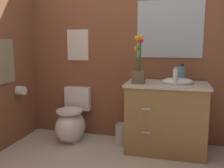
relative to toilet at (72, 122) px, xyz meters
The scene contains 11 objects.
wall_back 1.46m from the toilet, 16.50° to the left, with size 4.62×0.05×2.50m, color brown.
toilet is the anchor object (origin of this frame).
vanity_cabinet 1.23m from the toilet, ahead, with size 0.94×0.56×1.00m.
flower_vase 1.19m from the toilet, ahead, with size 0.14×0.14×0.55m.
soap_bottle 1.48m from the toilet, ahead, with size 0.06×0.06×0.20m.
lotion_bottle 1.54m from the toilet, ahead, with size 0.07×0.07×0.22m.
trash_bin 0.69m from the toilet, ahead, with size 0.18×0.18×0.27m.
wall_poster 1.05m from the toilet, 90.00° to the left, with size 0.30×0.01×0.41m, color silver.
wall_mirror 1.73m from the toilet, 12.40° to the left, with size 0.80×0.01×0.70m, color #B2BCC6.
hanging_towel 1.12m from the toilet, 150.00° to the right, with size 0.03×0.28×0.52m, color gray.
toilet_paper_roll 0.77m from the toilet, 162.08° to the right, with size 0.11×0.11×0.11m, color white.
Camera 1 is at (0.51, -1.81, 1.28)m, focal length 39.98 mm.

